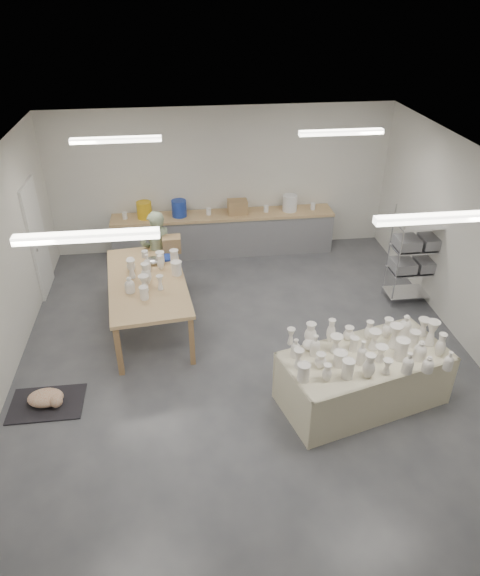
{
  "coord_description": "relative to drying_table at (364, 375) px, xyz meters",
  "views": [
    {
      "loc": [
        -0.89,
        -6.17,
        5.09
      ],
      "look_at": [
        -0.06,
        0.45,
        1.05
      ],
      "focal_mm": 32.0,
      "sensor_mm": 36.0,
      "label": 1
    }
  ],
  "objects": [
    {
      "name": "room",
      "position": [
        -1.57,
        1.13,
        1.61
      ],
      "size": [
        8.0,
        8.02,
        3.0
      ],
      "color": "#424449",
      "rests_on": "ground"
    },
    {
      "name": "back_counter",
      "position": [
        -1.47,
        4.73,
        0.04
      ],
      "size": [
        4.6,
        0.6,
        1.24
      ],
      "color": "tan",
      "rests_on": "ground"
    },
    {
      "name": "wire_shelf",
      "position": [
        1.74,
        2.45,
        0.47
      ],
      "size": [
        0.88,
        0.48,
        1.8
      ],
      "color": "silver",
      "rests_on": "ground"
    },
    {
      "name": "drying_table",
      "position": [
        0.0,
        0.0,
        0.0
      ],
      "size": [
        2.43,
        1.63,
        1.16
      ],
      "rotation": [
        0.0,
        0.0,
        0.26
      ],
      "color": "olive",
      "rests_on": "ground"
    },
    {
      "name": "work_table",
      "position": [
        -2.9,
        2.27,
        0.46
      ],
      "size": [
        1.47,
        2.55,
        1.28
      ],
      "rotation": [
        0.0,
        0.0,
        0.11
      ],
      "color": "tan",
      "rests_on": "ground"
    },
    {
      "name": "rug",
      "position": [
        -4.36,
        0.45,
        -0.44
      ],
      "size": [
        1.0,
        0.7,
        0.02
      ],
      "primitive_type": "cube",
      "color": "black",
      "rests_on": "ground"
    },
    {
      "name": "cat",
      "position": [
        -4.34,
        0.44,
        -0.32
      ],
      "size": [
        0.58,
        0.5,
        0.21
      ],
      "rotation": [
        0.0,
        0.0,
        0.41
      ],
      "color": "white",
      "rests_on": "rug"
    },
    {
      "name": "potter",
      "position": [
        -2.8,
        3.28,
        0.37
      ],
      "size": [
        0.69,
        0.57,
        1.63
      ],
      "primitive_type": "imported",
      "rotation": [
        0.0,
        0.0,
        3.49
      ],
      "color": "gray",
      "rests_on": "ground"
    },
    {
      "name": "red_stool",
      "position": [
        -2.8,
        3.55,
        -0.15
      ],
      "size": [
        0.46,
        0.46,
        0.33
      ],
      "rotation": [
        0.0,
        0.0,
        -0.43
      ],
      "color": "#B12419",
      "rests_on": "ground"
    }
  ]
}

